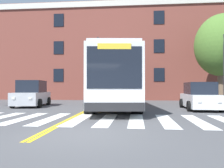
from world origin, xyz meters
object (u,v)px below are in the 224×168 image
Objects in this scene: car_white_far_lane at (200,97)px; car_navy_behind_bus at (113,92)px; car_silver_near_lane at (32,95)px; street_tree_curbside_large at (222,46)px; traffic_light_overhead at (99,59)px; city_bus at (113,80)px.

car_white_far_lane is 11.20m from car_navy_behind_bus.
car_navy_behind_bus is at bearing 57.32° from car_silver_near_lane.
car_white_far_lane is 0.91× the size of car_navy_behind_bus.
street_tree_curbside_large reaches higher than car_silver_near_lane.
car_white_far_lane is at bearing -6.63° from car_silver_near_lane.
car_silver_near_lane is 9.60m from car_navy_behind_bus.
traffic_light_overhead is (-0.58, -6.20, 2.72)m from car_navy_behind_bus.
traffic_light_overhead reaches higher than car_navy_behind_bus.
car_silver_near_lane reaches higher than car_white_far_lane.
car_silver_near_lane is at bearing 173.37° from car_white_far_lane.
city_bus reaches higher than car_silver_near_lane.
traffic_light_overhead is at bearing 119.10° from city_bus.
city_bus is at bearing -154.22° from street_tree_curbside_large.
traffic_light_overhead is 0.72× the size of street_tree_curbside_large.
car_navy_behind_bus is (-0.66, 8.43, -1.01)m from city_bus.
street_tree_curbside_large reaches higher than city_bus.
car_white_far_lane is 0.72× the size of traffic_light_overhead.
city_bus is 10.27m from street_tree_curbside_large.
street_tree_curbside_large is (8.84, 4.27, 3.01)m from city_bus.
street_tree_curbside_large is at bearing 14.94° from car_silver_near_lane.
car_navy_behind_bus is (5.18, 8.08, -0.00)m from car_silver_near_lane.
car_navy_behind_bus is 0.57× the size of street_tree_curbside_large.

